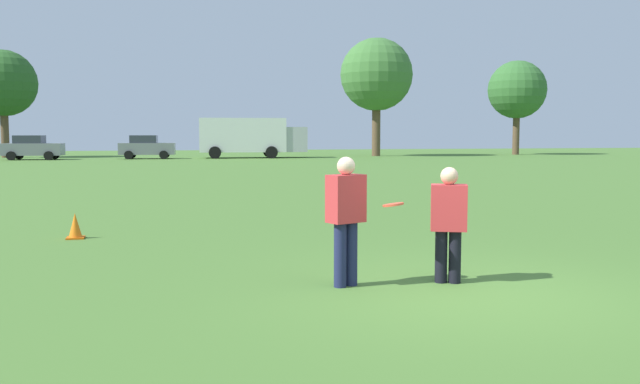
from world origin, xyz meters
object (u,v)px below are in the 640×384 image
object	(u,v)px
parked_car_center	(32,147)
box_truck	(250,136)
player_thrower	(346,214)
player_defender	(449,219)
traffic_cone	(75,226)
frisbee	(393,205)
parked_car_mid_right	(147,147)

from	to	relation	value
parked_car_center	box_truck	bearing A→B (deg)	0.45
player_thrower	box_truck	distance (m)	45.84
parked_car_center	box_truck	distance (m)	16.39
player_defender	parked_car_center	xyz separation A→B (m)	(-13.14, 45.58, 0.08)
player_defender	traffic_cone	distance (m)	7.29
player_thrower	parked_car_center	xyz separation A→B (m)	(-11.78, 45.47, -0.01)
frisbee	box_truck	xyz separation A→B (m)	(4.03, 45.80, 0.69)
player_defender	traffic_cone	world-z (taller)	player_defender
player_defender	box_truck	world-z (taller)	box_truck
player_defender	frisbee	xyz separation A→B (m)	(-0.80, -0.09, 0.21)
player_thrower	player_defender	xyz separation A→B (m)	(1.36, -0.11, -0.09)
player_thrower	traffic_cone	world-z (taller)	player_thrower
traffic_cone	parked_car_center	bearing A→B (deg)	101.02
player_thrower	player_defender	size ratio (longest dim) A/B	1.09
frisbee	parked_car_mid_right	bearing A→B (deg)	95.10
player_defender	traffic_cone	size ratio (longest dim) A/B	3.17
player_thrower	parked_car_mid_right	world-z (taller)	parked_car_mid_right
frisbee	box_truck	world-z (taller)	box_truck
box_truck	player_thrower	bearing A→B (deg)	-95.75
box_truck	player_defender	bearing A→B (deg)	-94.04
player_defender	parked_car_mid_right	size ratio (longest dim) A/B	0.35
player_thrower	parked_car_center	size ratio (longest dim) A/B	0.38
player_defender	frisbee	world-z (taller)	player_defender
frisbee	parked_car_mid_right	size ratio (longest dim) A/B	0.06
player_defender	box_truck	bearing A→B (deg)	85.96
parked_car_center	box_truck	world-z (taller)	box_truck
traffic_cone	parked_car_mid_right	world-z (taller)	parked_car_mid_right
parked_car_mid_right	frisbee	bearing A→B (deg)	-84.90
player_defender	parked_car_center	distance (m)	47.44
parked_car_center	parked_car_mid_right	xyz separation A→B (m)	(8.26, 0.10, 0.00)
player_thrower	player_defender	bearing A→B (deg)	-4.71
frisbee	traffic_cone	world-z (taller)	frisbee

